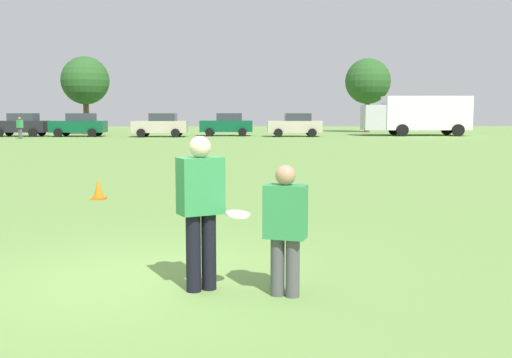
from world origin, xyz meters
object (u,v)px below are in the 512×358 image
at_px(parked_car_mid_left, 21,125).
at_px(frisbee, 238,214).
at_px(traffic_cone, 98,189).
at_px(player_thrower, 201,204).
at_px(player_defender, 285,224).
at_px(parked_car_far_right, 295,125).
at_px(bystander_far_jogger, 20,127).
at_px(parked_car_mid_right, 161,125).
at_px(parked_car_center, 79,125).
at_px(box_truck, 418,114).
at_px(parked_car_near_right, 227,124).

bearing_deg(parked_car_mid_left, frisbee, -67.61).
distance_m(frisbee, traffic_cone, 7.98).
height_order(player_thrower, player_defender, player_thrower).
bearing_deg(parked_car_far_right, traffic_cone, -102.77).
distance_m(parked_car_mid_left, bystander_far_jogger, 4.46).
bearing_deg(parked_car_mid_right, frisbee, -81.48).
bearing_deg(parked_car_far_right, parked_car_mid_left, 177.48).
distance_m(parked_car_mid_right, bystander_far_jogger, 10.16).
xyz_separation_m(player_defender, parked_car_mid_left, (-17.67, 41.73, 0.13)).
bearing_deg(player_defender, frisbee, 171.13).
bearing_deg(parked_car_mid_left, player_thrower, -68.02).
bearing_deg(frisbee, bystander_far_jogger, 112.83).
bearing_deg(parked_car_far_right, bystander_far_jogger, -170.72).
distance_m(frisbee, parked_car_far_right, 40.94).
xyz_separation_m(parked_car_center, parked_car_mid_right, (6.50, -0.87, 0.00)).
relative_size(parked_car_mid_left, parked_car_mid_right, 1.00).
bearing_deg(frisbee, parked_car_far_right, 83.87).
bearing_deg(parked_car_mid_left, traffic_cone, -67.90).
bearing_deg(box_truck, player_defender, -108.28).
distance_m(parked_car_mid_right, parked_car_near_right, 5.39).
bearing_deg(parked_car_mid_left, box_truck, 1.02).
bearing_deg(parked_car_far_right, frisbee, -96.13).
bearing_deg(box_truck, bystander_far_jogger, -170.98).
relative_size(player_thrower, parked_car_far_right, 0.41).
distance_m(player_defender, parked_car_center, 43.45).
bearing_deg(frisbee, box_truck, 71.07).
height_order(player_thrower, traffic_cone, player_thrower).
xyz_separation_m(frisbee, parked_car_mid_right, (-6.07, 40.48, 0.03)).
xyz_separation_m(traffic_cone, bystander_far_jogger, (-12.55, 30.14, 0.65)).
height_order(traffic_cone, parked_car_near_right, parked_car_near_right).
height_order(player_defender, box_truck, box_truck).
height_order(parked_car_near_right, bystander_far_jogger, parked_car_near_right).
distance_m(traffic_cone, bystander_far_jogger, 32.65).
xyz_separation_m(player_thrower, parked_car_center, (-12.15, 41.20, -0.05)).
bearing_deg(traffic_cone, parked_car_center, 105.35).
height_order(parked_car_near_right, box_truck, box_truck).
relative_size(parked_car_far_right, box_truck, 0.50).
height_order(frisbee, parked_car_near_right, parked_car_near_right).
distance_m(parked_car_mid_left, parked_car_center, 4.61).
xyz_separation_m(player_defender, frisbee, (-0.51, 0.08, 0.09)).
relative_size(player_thrower, parked_car_center, 0.41).
distance_m(parked_car_center, parked_car_far_right, 16.95).
relative_size(parked_car_center, parked_car_far_right, 1.00).
relative_size(player_defender, frisbee, 5.25).
distance_m(player_thrower, parked_car_mid_right, 40.72).
height_order(frisbee, parked_car_mid_left, parked_car_mid_left).
bearing_deg(player_defender, bystander_far_jogger, 113.44).
bearing_deg(player_thrower, parked_car_mid_left, 111.98).
relative_size(player_thrower, frisbee, 6.34).
bearing_deg(bystander_far_jogger, player_defender, -66.56).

